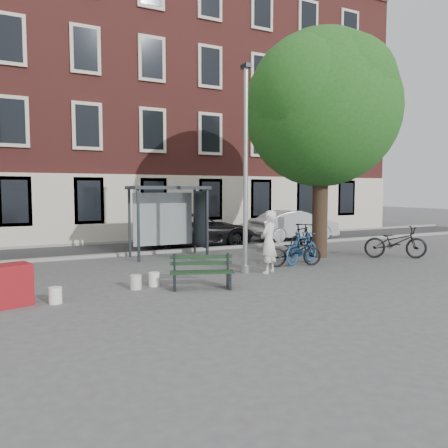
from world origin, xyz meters
name	(u,v)px	position (x,y,z in m)	size (l,w,h in m)	color
ground	(245,273)	(0.00, 0.00, 0.00)	(90.00, 90.00, 0.00)	#4C4C4F
road	(168,246)	(0.00, 7.00, 0.01)	(40.00, 4.00, 0.01)	#28282B
curb_near	(184,250)	(0.00, 5.00, 0.06)	(40.00, 0.25, 0.12)	gray
curb_far	(154,240)	(0.00, 9.00, 0.06)	(40.00, 0.25, 0.12)	gray
building_row	(130,108)	(0.00, 13.00, 7.00)	(30.00, 8.00, 14.00)	brown
lamppost	(246,180)	(0.00, 0.00, 2.78)	(0.28, 0.35, 6.11)	#9EA0A3
tree_right	(324,102)	(4.01, 1.38, 5.62)	(5.76, 5.60, 8.20)	black
bus_shelter	(177,205)	(-0.61, 4.11, 1.92)	(2.85, 1.45, 2.62)	#1E2328
painter	(269,242)	(0.61, -0.33, 0.94)	(0.68, 0.45, 1.88)	white
bench	(202,274)	(-2.00, -1.32, 0.38)	(1.66, 1.02, 0.82)	#1E2328
bike_a	(295,251)	(2.00, 0.27, 0.49)	(0.65, 1.86, 0.98)	black
bike_b	(302,248)	(2.48, 0.52, 0.55)	(0.51, 1.82, 1.09)	#184D86
bike_c	(395,242)	(6.29, 0.02, 0.58)	(0.77, 2.22, 1.16)	black
bike_d	(301,238)	(3.87, 2.42, 0.60)	(0.57, 2.00, 1.20)	black
car_dark	(196,230)	(1.13, 6.40, 0.72)	(2.40, 5.21, 1.45)	black
car_silver	(295,225)	(6.46, 6.46, 0.73)	(1.55, 4.46, 1.47)	#ACAFB4
red_stand	(8,285)	(-6.38, -1.00, 0.45)	(0.90, 0.60, 0.90)	maroon
bucket_a	(55,295)	(-5.46, -1.22, 0.18)	(0.28, 0.28, 0.36)	white
bucket_b	(154,279)	(-3.00, -0.53, 0.18)	(0.28, 0.28, 0.36)	white
bucket_c	(136,282)	(-3.51, -0.66, 0.18)	(0.28, 0.28, 0.36)	silver
notice_sign	(322,211)	(5.75, 3.50, 1.56)	(0.36, 0.12, 2.10)	#9EA0A3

